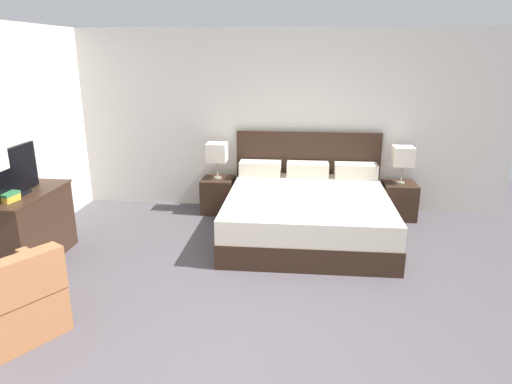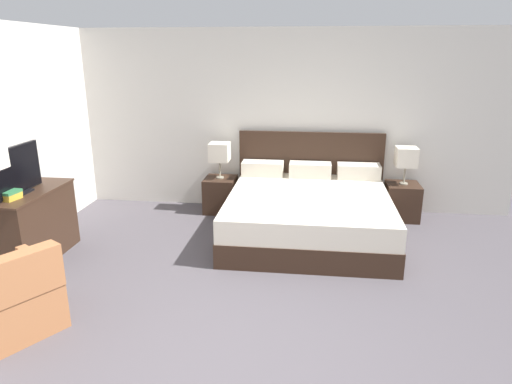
% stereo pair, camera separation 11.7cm
% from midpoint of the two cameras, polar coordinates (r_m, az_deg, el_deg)
% --- Properties ---
extents(ground_plane, '(11.51, 11.51, 0.00)m').
position_cam_midpoint_polar(ground_plane, '(3.53, -3.07, -22.21)').
color(ground_plane, '#4C474C').
extents(wall_back, '(6.77, 0.06, 2.56)m').
position_cam_midpoint_polar(wall_back, '(6.64, 2.64, 8.84)').
color(wall_back, beige).
rests_on(wall_back, ground).
extents(bed, '(2.06, 2.13, 1.15)m').
position_cam_midpoint_polar(bed, '(5.80, 7.15, -2.47)').
color(bed, '#332116').
rests_on(bed, ground).
extents(nightstand_left, '(0.44, 0.47, 0.50)m').
position_cam_midpoint_polar(nightstand_left, '(6.65, -3.96, -0.32)').
color(nightstand_left, '#332116').
rests_on(nightstand_left, ground).
extents(nightstand_right, '(0.44, 0.47, 0.50)m').
position_cam_midpoint_polar(nightstand_right, '(6.66, 18.25, -1.12)').
color(nightstand_right, '#332116').
rests_on(nightstand_right, ground).
extents(table_lamp_left, '(0.28, 0.28, 0.51)m').
position_cam_midpoint_polar(table_lamp_left, '(6.49, -4.07, 4.97)').
color(table_lamp_left, gray).
rests_on(table_lamp_left, nightstand_left).
extents(table_lamp_right, '(0.28, 0.28, 0.51)m').
position_cam_midpoint_polar(table_lamp_right, '(6.51, 18.76, 4.13)').
color(table_lamp_right, gray).
rests_on(table_lamp_right, nightstand_right).
extents(dresser, '(0.54, 1.12, 0.80)m').
position_cam_midpoint_polar(dresser, '(5.61, -25.87, -3.66)').
color(dresser, '#332116').
rests_on(dresser, ground).
extents(tv, '(0.18, 0.76, 0.51)m').
position_cam_midpoint_polar(tv, '(5.37, -27.16, 2.36)').
color(tv, black).
rests_on(tv, dresser).
extents(book_red_cover, '(0.27, 0.22, 0.03)m').
position_cam_midpoint_polar(book_red_cover, '(5.27, -28.17, -0.64)').
color(book_red_cover, gold).
rests_on(book_red_cover, dresser).
extents(book_blue_cover, '(0.24, 0.22, 0.04)m').
position_cam_midpoint_polar(book_blue_cover, '(5.25, -28.12, -0.31)').
color(book_blue_cover, gold).
rests_on(book_blue_cover, book_red_cover).
extents(book_small_top, '(0.23, 0.22, 0.03)m').
position_cam_midpoint_polar(book_small_top, '(5.24, -28.13, 0.02)').
color(book_small_top, '#2D7042').
rests_on(book_small_top, book_blue_cover).
extents(armchair_by_window, '(0.94, 0.94, 0.76)m').
position_cam_midpoint_polar(armchair_by_window, '(4.30, -27.76, -12.00)').
color(armchair_by_window, '#935B38').
rests_on(armchair_by_window, ground).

